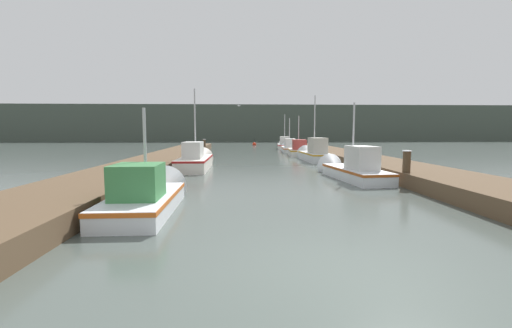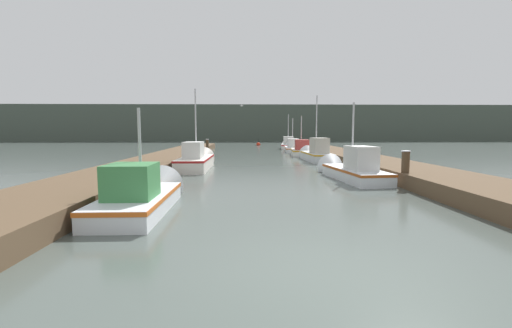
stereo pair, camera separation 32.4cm
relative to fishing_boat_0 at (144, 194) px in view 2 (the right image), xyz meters
The scene contains 17 objects.
ground_plane 5.86m from the fishing_boat_0, 48.65° to the right, with size 200.00×200.00×0.00m.
dock_left 11.85m from the fishing_boat_0, 101.51° to the left, with size 2.96×40.00×0.54m.
dock_right 15.38m from the fishing_boat_0, 49.02° to the left, with size 2.96×40.00×0.54m.
distant_shore_ridge 61.55m from the fishing_boat_0, 86.40° to the left, with size 120.00×16.00×6.76m.
fishing_boat_0 is the anchor object (origin of this frame).
fishing_boat_1 9.26m from the fishing_boat_0, 36.63° to the left, with size 1.92×5.37×3.74m.
fishing_boat_2 9.92m from the fishing_boat_0, 89.66° to the left, with size 1.57×5.86×4.78m.
fishing_boat_3 16.19m from the fishing_boat_0, 61.63° to the left, with size 1.64×5.07×4.87m.
fishing_boat_4 20.78m from the fishing_boat_0, 68.93° to the left, with size 2.00×4.99×3.79m.
fishing_boat_5 26.07m from the fishing_boat_0, 73.29° to the left, with size 1.92×6.16×3.76m.
fishing_boat_6 30.94m from the fishing_boat_0, 75.64° to the left, with size 2.04×5.34×4.41m.
mooring_piling_0 13.63m from the fishing_boat_0, 94.33° to the left, with size 0.28×0.28×1.11m.
mooring_piling_1 22.39m from the fishing_boat_0, 91.98° to the left, with size 0.30×0.30×1.29m.
mooring_piling_2 19.64m from the fishing_boat_0, 64.11° to the left, with size 0.30×0.30×1.34m.
mooring_piling_3 9.35m from the fishing_boat_0, 19.70° to the left, with size 0.33×0.33×1.39m.
channel_buoy 38.23m from the fishing_boat_0, 83.20° to the left, with size 0.54×0.54×1.04m.
seagull_lead 22.66m from the fishing_boat_0, 83.70° to the left, with size 0.35×0.54×0.12m.
Camera 2 is at (-1.02, -5.02, 2.16)m, focal length 24.00 mm.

